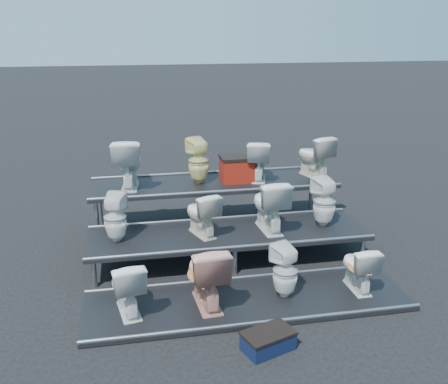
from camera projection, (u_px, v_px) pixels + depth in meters
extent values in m
plane|color=black|center=(228.00, 260.00, 7.72)|extent=(80.00, 80.00, 0.00)
cube|color=black|center=(248.00, 301.00, 6.50)|extent=(4.20, 1.20, 0.06)
cube|color=black|center=(228.00, 246.00, 7.65)|extent=(4.20, 1.20, 0.46)
cube|color=black|center=(214.00, 205.00, 8.79)|extent=(4.20, 1.20, 0.86)
imported|color=silver|center=(127.00, 286.00, 6.11)|extent=(0.52, 0.76, 0.72)
imported|color=tan|center=(206.00, 274.00, 6.26)|extent=(0.54, 0.86, 0.84)
imported|color=silver|center=(285.00, 271.00, 6.46)|extent=(0.43, 0.43, 0.73)
imported|color=silver|center=(358.00, 267.00, 6.66)|extent=(0.37, 0.64, 0.65)
imported|color=silver|center=(115.00, 218.00, 7.16)|extent=(0.41, 0.41, 0.72)
imported|color=beige|center=(201.00, 213.00, 7.40)|extent=(0.57, 0.74, 0.67)
imported|color=silver|center=(269.00, 204.00, 7.56)|extent=(0.51, 0.83, 0.81)
imported|color=silver|center=(324.00, 202.00, 7.72)|extent=(0.43, 0.44, 0.78)
imported|color=silver|center=(128.00, 163.00, 8.27)|extent=(0.55, 0.86, 0.84)
imported|color=#E2D98C|center=(198.00, 161.00, 8.49)|extent=(0.46, 0.46, 0.79)
imported|color=silver|center=(259.00, 160.00, 8.69)|extent=(0.58, 0.78, 0.71)
imported|color=beige|center=(314.00, 156.00, 8.86)|extent=(0.63, 0.83, 0.76)
cube|color=maroon|center=(237.00, 170.00, 8.67)|extent=(0.55, 0.44, 0.39)
cube|color=black|center=(268.00, 342.00, 5.56)|extent=(0.63, 0.49, 0.20)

